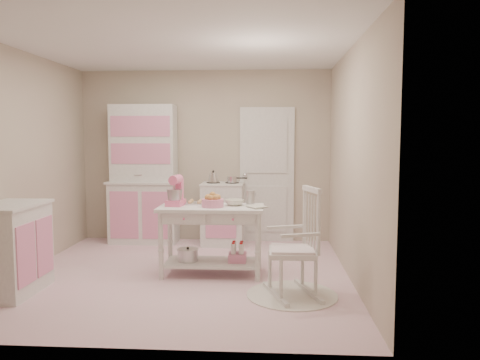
# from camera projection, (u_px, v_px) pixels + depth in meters

# --- Properties ---
(room_shell) EXTENTS (3.84, 3.84, 2.62)m
(room_shell) POSITION_uv_depth(u_px,v_px,m) (182.00, 132.00, 5.26)
(room_shell) COLOR pink
(room_shell) RESTS_ON ground
(door) EXTENTS (0.82, 0.05, 2.04)m
(door) POSITION_uv_depth(u_px,v_px,m) (267.00, 175.00, 7.12)
(door) COLOR white
(door) RESTS_ON ground
(hutch) EXTENTS (1.06, 0.50, 2.08)m
(hutch) POSITION_uv_depth(u_px,v_px,m) (144.00, 174.00, 7.02)
(hutch) COLOR white
(hutch) RESTS_ON ground
(stove) EXTENTS (0.62, 0.57, 0.92)m
(stove) POSITION_uv_depth(u_px,v_px,m) (223.00, 213.00, 6.95)
(stove) COLOR white
(stove) RESTS_ON ground
(base_cabinet) EXTENTS (0.54, 0.84, 0.92)m
(base_cabinet) POSITION_uv_depth(u_px,v_px,m) (12.00, 249.00, 4.76)
(base_cabinet) COLOR white
(base_cabinet) RESTS_ON ground
(lace_rug) EXTENTS (0.92, 0.92, 0.01)m
(lace_rug) POSITION_uv_depth(u_px,v_px,m) (292.00, 295.00, 4.71)
(lace_rug) COLOR white
(lace_rug) RESTS_ON ground
(rocking_chair) EXTENTS (0.68, 0.83, 1.10)m
(rocking_chair) POSITION_uv_depth(u_px,v_px,m) (293.00, 242.00, 4.66)
(rocking_chair) COLOR white
(rocking_chair) RESTS_ON ground
(work_table) EXTENTS (1.20, 0.60, 0.80)m
(work_table) POSITION_uv_depth(u_px,v_px,m) (212.00, 240.00, 5.41)
(work_table) COLOR white
(work_table) RESTS_ON ground
(stand_mixer) EXTENTS (0.24, 0.30, 0.34)m
(stand_mixer) POSITION_uv_depth(u_px,v_px,m) (176.00, 191.00, 5.40)
(stand_mixer) COLOR pink
(stand_mixer) RESTS_ON work_table
(cookie_tray) EXTENTS (0.34, 0.24, 0.02)m
(cookie_tray) POSITION_uv_depth(u_px,v_px,m) (201.00, 203.00, 5.56)
(cookie_tray) COLOR silver
(cookie_tray) RESTS_ON work_table
(bread_basket) EXTENTS (0.25, 0.25, 0.09)m
(bread_basket) POSITION_uv_depth(u_px,v_px,m) (213.00, 203.00, 5.31)
(bread_basket) COLOR pink
(bread_basket) RESTS_ON work_table
(mixing_bowl) EXTENTS (0.22, 0.22, 0.07)m
(mixing_bowl) POSITION_uv_depth(u_px,v_px,m) (235.00, 202.00, 5.43)
(mixing_bowl) COLOR silver
(mixing_bowl) RESTS_ON work_table
(metal_pitcher) EXTENTS (0.10, 0.10, 0.17)m
(metal_pitcher) POSITION_uv_depth(u_px,v_px,m) (250.00, 197.00, 5.49)
(metal_pitcher) COLOR silver
(metal_pitcher) RESTS_ON work_table
(recipe_book) EXTENTS (0.27, 0.29, 0.02)m
(recipe_book) POSITION_uv_depth(u_px,v_px,m) (250.00, 207.00, 5.22)
(recipe_book) COLOR silver
(recipe_book) RESTS_ON work_table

